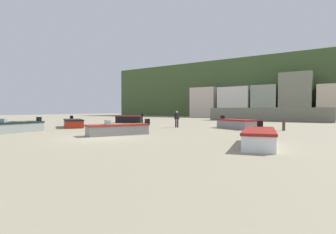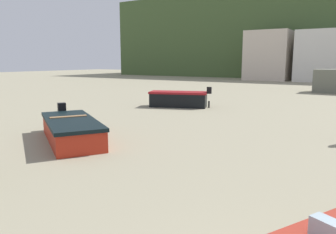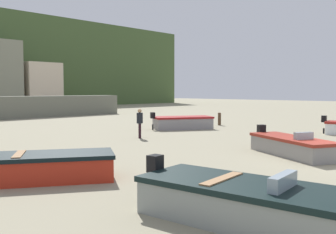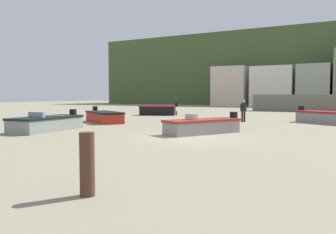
{
  "view_description": "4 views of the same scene",
  "coord_description": "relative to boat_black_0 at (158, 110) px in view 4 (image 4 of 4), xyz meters",
  "views": [
    {
      "loc": [
        11.92,
        -10.98,
        1.7
      ],
      "look_at": [
        0.67,
        6.62,
        1.12
      ],
      "focal_mm": 27.09,
      "sensor_mm": 36.0,
      "label": 1
    },
    {
      "loc": [
        -0.42,
        -2.84,
        2.83
      ],
      "look_at": [
        -6.98,
        7.63,
        0.71
      ],
      "focal_mm": 35.04,
      "sensor_mm": 36.0,
      "label": 2
    },
    {
      "loc": [
        -14.71,
        -5.32,
        2.63
      ],
      "look_at": [
        0.31,
        9.07,
        1.18
      ],
      "focal_mm": 40.96,
      "sensor_mm": 36.0,
      "label": 3
    },
    {
      "loc": [
        6.88,
        -14.75,
        1.98
      ],
      "look_at": [
        -3.92,
        4.72,
        0.57
      ],
      "focal_mm": 37.13,
      "sensor_mm": 36.0,
      "label": 4
    }
  ],
  "objects": [
    {
      "name": "beach_walker_distant",
      "position": [
        9.94,
        -4.37,
        0.47
      ],
      "size": [
        0.48,
        0.48,
        1.62
      ],
      "rotation": [
        0.0,
        0.0,
        0.89
      ],
      "color": "black",
      "rests_on": "ground"
    },
    {
      "name": "townhouse_far_left",
      "position": [
        -3.32,
        31.96,
        3.09
      ],
      "size": [
        6.17,
        5.24,
        7.14
      ],
      "primitive_type": "cube",
      "color": "beige",
      "rests_on": "ground"
    },
    {
      "name": "townhouse_left",
      "position": [
        4.17,
        32.41,
        2.97
      ],
      "size": [
        6.98,
        6.13,
        6.91
      ],
      "primitive_type": "cube",
      "color": "silver",
      "rests_on": "ground"
    },
    {
      "name": "boat_black_0",
      "position": [
        0.0,
        0.0,
        0.0
      ],
      "size": [
        3.86,
        2.43,
        1.27
      ],
      "rotation": [
        0.0,
        0.0,
        1.91
      ],
      "color": "black",
      "rests_on": "ground"
    },
    {
      "name": "boat_red_2",
      "position": [
        1.2,
        -9.66,
        -0.08
      ],
      "size": [
        4.49,
        3.68,
        1.11
      ],
      "rotation": [
        0.0,
        0.0,
        4.14
      ],
      "color": "#B02817",
      "rests_on": "ground"
    },
    {
      "name": "harbor_pier",
      "position": [
        14.36,
        15.34,
        0.55
      ],
      "size": [
        17.64,
        2.4,
        2.07
      ],
      "primitive_type": "cube",
      "color": "#686A5B",
      "rests_on": "ground"
    },
    {
      "name": "boat_grey_3",
      "position": [
        15.37,
        -2.69,
        -0.05
      ],
      "size": [
        4.28,
        3.51,
        1.17
      ],
      "rotation": [
        0.0,
        0.0,
        4.18
      ],
      "color": "gray",
      "rests_on": "ground"
    },
    {
      "name": "ground_plane",
      "position": [
        10.6,
        -14.66,
        -0.48
      ],
      "size": [
        160.0,
        160.0,
        0.0
      ],
      "primitive_type": "plane",
      "color": "gray"
    },
    {
      "name": "townhouse_centre_left",
      "position": [
        10.73,
        32.38,
        3.0
      ],
      "size": [
        5.05,
        6.07,
        6.98
      ],
      "primitive_type": "cube",
      "color": "#95A18D",
      "rests_on": "ground"
    },
    {
      "name": "boat_grey_1",
      "position": [
        2.32,
        -15.93,
        -0.07
      ],
      "size": [
        2.23,
        4.71,
        1.12
      ],
      "rotation": [
        0.0,
        0.0,
        3.26
      ],
      "color": "gray",
      "rests_on": "ground"
    },
    {
      "name": "headland_hill",
      "position": [
        10.6,
        51.34,
        6.71
      ],
      "size": [
        90.0,
        32.0,
        14.38
      ],
      "primitive_type": "cube",
      "color": "#41582F",
      "rests_on": "ground"
    },
    {
      "name": "boat_grey_5",
      "position": [
        10.39,
        -12.99,
        -0.1
      ],
      "size": [
        3.14,
        4.34,
        1.06
      ],
      "rotation": [
        0.0,
        0.0,
        2.67
      ],
      "color": "gray",
      "rests_on": "ground"
    },
    {
      "name": "mooring_post_near_water",
      "position": [
        12.84,
        -24.31,
        0.15
      ],
      "size": [
        0.3,
        0.3,
        1.26
      ],
      "primitive_type": "cylinder",
      "color": "#4C2F21",
      "rests_on": "ground"
    }
  ]
}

